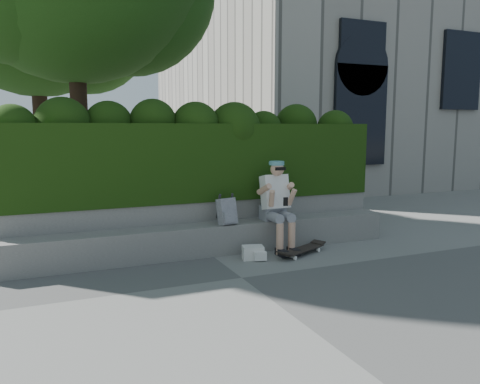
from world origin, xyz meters
name	(u,v)px	position (x,y,z in m)	size (l,w,h in m)	color
ground	(242,278)	(0.00, 0.00, 0.00)	(80.00, 80.00, 0.00)	slate
bench_ledge	(209,239)	(0.00, 1.25, 0.23)	(6.00, 0.45, 0.45)	gray
planter_wall	(199,223)	(0.00, 1.73, 0.38)	(6.00, 0.50, 0.75)	gray
hedge	(194,161)	(0.00, 1.95, 1.35)	(6.00, 1.00, 1.20)	black
person	(277,202)	(1.04, 1.07, 0.75)	(0.40, 0.76, 1.38)	gray
skateboard	(302,250)	(1.26, 0.65, 0.08)	(0.88, 0.56, 0.09)	black
backpack_plaid	(227,211)	(0.25, 1.15, 0.65)	(0.27, 0.14, 0.39)	#9E9DA2
backpack_ground	(253,253)	(0.48, 0.71, 0.10)	(0.30, 0.21, 0.19)	silver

